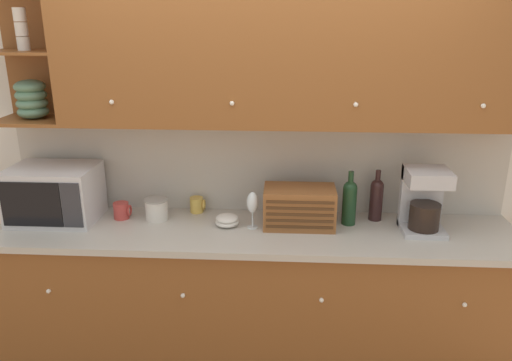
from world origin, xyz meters
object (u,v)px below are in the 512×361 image
at_px(mug_blue_second, 122,211).
at_px(wine_glass, 252,204).
at_px(wine_bottle, 349,200).
at_px(bread_box, 299,207).
at_px(coffee_maker, 424,200).
at_px(storage_canister, 157,209).
at_px(mug, 197,205).
at_px(second_wine_bottle, 376,198).
at_px(bowl_stack_on_counter, 227,220).
at_px(microwave, 55,194).

distance_m(mug_blue_second, wine_glass, 0.83).
relative_size(mug_blue_second, wine_bottle, 0.32).
xyz_separation_m(bread_box, coffee_maker, (0.72, -0.03, 0.07)).
distance_m(storage_canister, wine_glass, 0.61).
relative_size(mug_blue_second, bread_box, 0.25).
distance_m(mug, coffee_maker, 1.39).
bearing_deg(coffee_maker, wine_glass, -178.87).
xyz_separation_m(mug_blue_second, second_wine_bottle, (1.57, 0.08, 0.09)).
bearing_deg(mug_blue_second, wine_glass, -6.48).
xyz_separation_m(mug, coffee_maker, (1.36, -0.21, 0.14)).
distance_m(wine_glass, coffee_maker, 0.99).
bearing_deg(mug_blue_second, wine_bottle, -0.02).
xyz_separation_m(bowl_stack_on_counter, wine_glass, (0.15, -0.02, 0.12)).
bearing_deg(microwave, bread_box, -0.10).
bearing_deg(bread_box, second_wine_bottle, 14.41).
distance_m(wine_glass, wine_bottle, 0.58).
relative_size(wine_glass, bread_box, 0.53).
bearing_deg(bowl_stack_on_counter, second_wine_bottle, 9.49).
relative_size(storage_canister, mug, 1.47).
bearing_deg(mug_blue_second, coffee_maker, -2.32).
relative_size(microwave, coffee_maker, 1.34).
height_order(mug_blue_second, second_wine_bottle, second_wine_bottle).
distance_m(mug_blue_second, bread_box, 1.10).
distance_m(second_wine_bottle, coffee_maker, 0.29).
bearing_deg(mug, coffee_maker, -8.56).
distance_m(mug_blue_second, bowl_stack_on_counter, 0.67).
bearing_deg(mug_blue_second, second_wine_bottle, 2.78).
bearing_deg(coffee_maker, bread_box, 177.71).
height_order(microwave, bowl_stack_on_counter, microwave).
distance_m(mug, second_wine_bottle, 1.13).
xyz_separation_m(bowl_stack_on_counter, coffee_maker, (1.15, 0.00, 0.16)).
xyz_separation_m(bowl_stack_on_counter, wine_bottle, (0.73, 0.07, 0.12)).
height_order(microwave, wine_bottle, microwave).
distance_m(bread_box, coffee_maker, 0.72).
height_order(microwave, mug, microwave).
relative_size(microwave, storage_canister, 3.51).
bearing_deg(bread_box, coffee_maker, -2.29).
bearing_deg(wine_glass, wine_bottle, 9.13).
relative_size(mug_blue_second, mug, 1.08).
distance_m(bowl_stack_on_counter, wine_bottle, 0.74).
relative_size(bowl_stack_on_counter, wine_glass, 0.64).
height_order(storage_canister, coffee_maker, coffee_maker).
relative_size(wine_bottle, coffee_maker, 0.88).
distance_m(wine_bottle, second_wine_bottle, 0.19).
bearing_deg(second_wine_bottle, bread_box, -165.59).
bearing_deg(mug_blue_second, microwave, -173.84).
height_order(wine_glass, bread_box, bread_box).
bearing_deg(bowl_stack_on_counter, bread_box, 3.94).
xyz_separation_m(storage_canister, wine_bottle, (1.18, 0.00, 0.08)).
bearing_deg(coffee_maker, bowl_stack_on_counter, -179.95).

